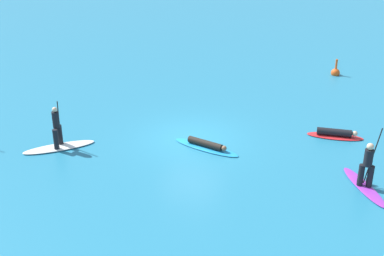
{
  "coord_description": "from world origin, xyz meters",
  "views": [
    {
      "loc": [
        7.81,
        -18.6,
        9.85
      ],
      "look_at": [
        0.0,
        0.0,
        0.5
      ],
      "focal_mm": 48.08,
      "sensor_mm": 36.0,
      "label": 1
    }
  ],
  "objects_px": {
    "surfer_on_white_board": "(58,139)",
    "surfer_on_purple_board": "(366,175)",
    "surfer_on_red_board": "(336,134)",
    "surfer_on_blue_board": "(206,146)",
    "marker_buoy": "(335,72)"
  },
  "relations": [
    {
      "from": "surfer_on_blue_board",
      "to": "surfer_on_red_board",
      "type": "relative_size",
      "value": 1.25
    },
    {
      "from": "surfer_on_white_board",
      "to": "surfer_on_purple_board",
      "type": "distance_m",
      "value": 12.28
    },
    {
      "from": "surfer_on_blue_board",
      "to": "marker_buoy",
      "type": "bearing_deg",
      "value": 83.11
    },
    {
      "from": "surfer_on_white_board",
      "to": "surfer_on_red_board",
      "type": "height_order",
      "value": "surfer_on_white_board"
    },
    {
      "from": "surfer_on_red_board",
      "to": "surfer_on_purple_board",
      "type": "relative_size",
      "value": 0.94
    },
    {
      "from": "surfer_on_red_board",
      "to": "surfer_on_blue_board",
      "type": "bearing_deg",
      "value": -155.65
    },
    {
      "from": "surfer_on_purple_board",
      "to": "surfer_on_red_board",
      "type": "bearing_deg",
      "value": -12.54
    },
    {
      "from": "surfer_on_red_board",
      "to": "surfer_on_purple_board",
      "type": "bearing_deg",
      "value": -76.7
    },
    {
      "from": "surfer_on_red_board",
      "to": "surfer_on_white_board",
      "type": "bearing_deg",
      "value": -161.26
    },
    {
      "from": "surfer_on_white_board",
      "to": "surfer_on_red_board",
      "type": "bearing_deg",
      "value": -17.55
    },
    {
      "from": "surfer_on_red_board",
      "to": "surfer_on_purple_board",
      "type": "xyz_separation_m",
      "value": [
        1.61,
        -3.9,
        0.38
      ]
    },
    {
      "from": "surfer_on_blue_board",
      "to": "surfer_on_red_board",
      "type": "bearing_deg",
      "value": 43.45
    },
    {
      "from": "surfer_on_blue_board",
      "to": "surfer_on_purple_board",
      "type": "height_order",
      "value": "surfer_on_purple_board"
    },
    {
      "from": "surfer_on_blue_board",
      "to": "surfer_on_white_board",
      "type": "distance_m",
      "value": 6.2
    },
    {
      "from": "surfer_on_white_board",
      "to": "marker_buoy",
      "type": "height_order",
      "value": "surfer_on_white_board"
    }
  ]
}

